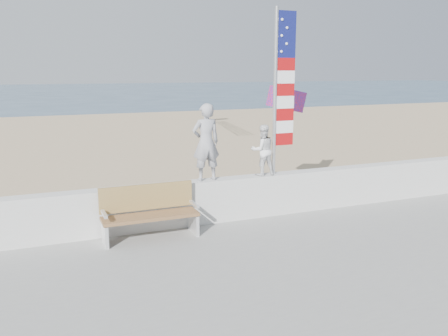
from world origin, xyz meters
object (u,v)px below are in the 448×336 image
Objects in this scene: bench at (149,211)px; child at (263,150)px; adult at (206,142)px; flag at (280,85)px.

child is at bearing 9.90° from bench.
bench is at bearing 18.56° from adult.
child is 0.61× the size of bench.
child is at bearing 179.51° from adult.
flag is (1.69, -0.00, 1.12)m from adult.
child is at bearing 179.96° from flag.
adult is at bearing 179.99° from flag.
adult reaches higher than bench.
adult is 1.83m from bench.
flag is (3.00, 0.45, 2.30)m from bench.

